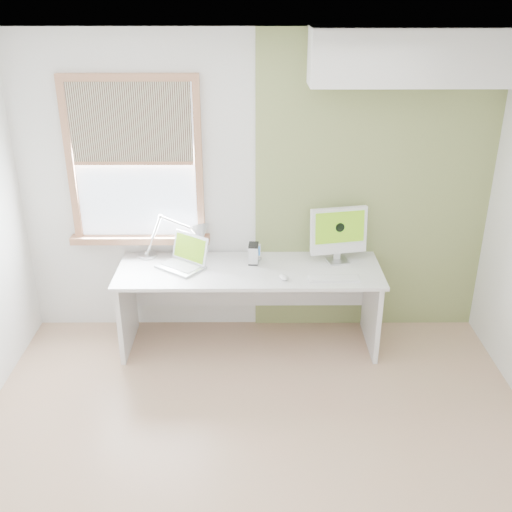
{
  "coord_description": "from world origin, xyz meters",
  "views": [
    {
      "loc": [
        -0.03,
        -3.11,
        2.89
      ],
      "look_at": [
        0.0,
        1.05,
        1.0
      ],
      "focal_mm": 42.04,
      "sensor_mm": 36.0,
      "label": 1
    }
  ],
  "objects_px": {
    "laptop": "(185,259)",
    "external_drive": "(254,254)",
    "desk": "(249,286)",
    "desk_lamp": "(190,236)",
    "imac": "(339,232)"
  },
  "relations": [
    {
      "from": "laptop",
      "to": "external_drive",
      "type": "distance_m",
      "value": 0.58
    },
    {
      "from": "desk",
      "to": "laptop",
      "type": "distance_m",
      "value": 0.6
    },
    {
      "from": "laptop",
      "to": "imac",
      "type": "distance_m",
      "value": 1.31
    },
    {
      "from": "desk",
      "to": "desk_lamp",
      "type": "height_order",
      "value": "desk_lamp"
    },
    {
      "from": "external_drive",
      "to": "desk_lamp",
      "type": "bearing_deg",
      "value": 169.22
    },
    {
      "from": "desk",
      "to": "desk_lamp",
      "type": "distance_m",
      "value": 0.66
    },
    {
      "from": "desk_lamp",
      "to": "external_drive",
      "type": "relative_size",
      "value": 4.04
    },
    {
      "from": "imac",
      "to": "desk",
      "type": "bearing_deg",
      "value": -172.21
    },
    {
      "from": "desk_lamp",
      "to": "imac",
      "type": "relative_size",
      "value": 1.39
    },
    {
      "from": "desk_lamp",
      "to": "imac",
      "type": "xyz_separation_m",
      "value": [
        1.26,
        -0.07,
        0.06
      ]
    },
    {
      "from": "desk_lamp",
      "to": "imac",
      "type": "distance_m",
      "value": 1.26
    },
    {
      "from": "laptop",
      "to": "external_drive",
      "type": "xyz_separation_m",
      "value": [
        0.58,
        0.06,
        0.02
      ]
    },
    {
      "from": "desk",
      "to": "imac",
      "type": "distance_m",
      "value": 0.89
    },
    {
      "from": "external_drive",
      "to": "imac",
      "type": "xyz_separation_m",
      "value": [
        0.72,
        0.04,
        0.18
      ]
    },
    {
      "from": "desk_lamp",
      "to": "desk",
      "type": "bearing_deg",
      "value": -18.63
    }
  ]
}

